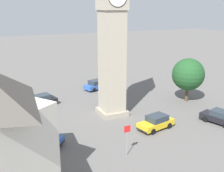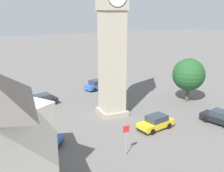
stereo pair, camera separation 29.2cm
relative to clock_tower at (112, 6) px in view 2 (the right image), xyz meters
name	(u,v)px [view 2 (the right image)]	position (x,y,z in m)	size (l,w,h in m)	color
ground_plane	(112,114)	(0.00, 0.00, -12.76)	(200.00, 200.00, 0.00)	#605E5B
clock_tower	(112,6)	(0.00, 0.00, 0.00)	(3.86, 3.86, 21.80)	gray
car_blue_kerb	(42,100)	(7.37, -6.37, -12.00)	(4.42, 2.70, 1.53)	black
car_silver_kerb	(40,137)	(9.43, 4.49, -12.00)	(4.24, 3.95, 1.53)	#2D5BB7
car_red_corner	(220,117)	(-9.87, 7.58, -12.00)	(2.89, 4.45, 1.53)	black
car_white_side	(156,122)	(-2.54, 5.89, -12.00)	(4.40, 2.57, 1.53)	gold
car_black_far	(4,113)	(12.15, -3.51, -12.00)	(3.73, 4.35, 1.53)	red
car_green_alley	(97,85)	(-2.04, -10.50, -12.00)	(4.45, 2.94, 1.53)	#2D5BB7
pedestrian	(36,109)	(8.69, -2.76, -11.75)	(0.43, 0.41, 1.69)	black
tree	(189,75)	(-11.41, -0.17, -8.98)	(4.38, 4.38, 5.99)	brown
road_sign	(126,135)	(2.81, 9.50, -10.86)	(0.60, 0.07, 2.80)	gray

